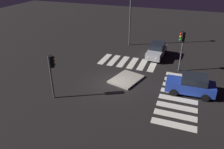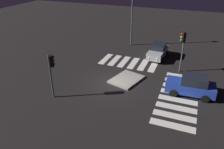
{
  "view_description": "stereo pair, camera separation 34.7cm",
  "coord_description": "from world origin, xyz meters",
  "px_view_note": "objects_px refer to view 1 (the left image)",
  "views": [
    {
      "loc": [
        -16.96,
        -6.23,
        10.3
      ],
      "look_at": [
        0.0,
        0.0,
        1.0
      ],
      "focal_mm": 34.97,
      "sensor_mm": 36.0,
      "label": 1
    },
    {
      "loc": [
        -16.84,
        -6.55,
        10.3
      ],
      "look_at": [
        0.0,
        0.0,
        1.0
      ],
      "focal_mm": 34.97,
      "sensor_mm": 36.0,
      "label": 2
    }
  ],
  "objects_px": {
    "car_silver": "(157,51)",
    "street_lamp": "(131,2)",
    "car_blue": "(191,85)",
    "traffic_light_west": "(52,67)",
    "traffic_light_east": "(182,42)",
    "traffic_island": "(126,79)"
  },
  "relations": [
    {
      "from": "car_blue",
      "to": "street_lamp",
      "type": "bearing_deg",
      "value": -52.21
    },
    {
      "from": "car_blue",
      "to": "traffic_light_east",
      "type": "height_order",
      "value": "traffic_light_east"
    },
    {
      "from": "car_blue",
      "to": "car_silver",
      "type": "bearing_deg",
      "value": -61.28
    },
    {
      "from": "traffic_light_west",
      "to": "car_silver",
      "type": "bearing_deg",
      "value": 15.28
    },
    {
      "from": "car_blue",
      "to": "car_silver",
      "type": "relative_size",
      "value": 1.02
    },
    {
      "from": "car_silver",
      "to": "street_lamp",
      "type": "bearing_deg",
      "value": -122.53
    },
    {
      "from": "car_silver",
      "to": "traffic_light_west",
      "type": "relative_size",
      "value": 1.07
    },
    {
      "from": "car_blue",
      "to": "traffic_light_west",
      "type": "height_order",
      "value": "traffic_light_west"
    },
    {
      "from": "traffic_light_west",
      "to": "street_lamp",
      "type": "distance_m",
      "value": 15.47
    },
    {
      "from": "car_silver",
      "to": "traffic_light_west",
      "type": "xyz_separation_m",
      "value": [
        -11.85,
        6.51,
        2.05
      ]
    },
    {
      "from": "car_blue",
      "to": "car_silver",
      "type": "distance_m",
      "value": 8.39
    },
    {
      "from": "traffic_island",
      "to": "street_lamp",
      "type": "height_order",
      "value": "street_lamp"
    },
    {
      "from": "traffic_light_east",
      "to": "street_lamp",
      "type": "height_order",
      "value": "street_lamp"
    },
    {
      "from": "traffic_light_east",
      "to": "traffic_light_west",
      "type": "relative_size",
      "value": 1.12
    },
    {
      "from": "car_blue",
      "to": "street_lamp",
      "type": "xyz_separation_m",
      "value": [
        10.45,
        8.56,
        4.86
      ]
    },
    {
      "from": "traffic_island",
      "to": "traffic_light_east",
      "type": "distance_m",
      "value": 6.69
    },
    {
      "from": "traffic_light_east",
      "to": "traffic_light_west",
      "type": "bearing_deg",
      "value": 1.82
    },
    {
      "from": "street_lamp",
      "to": "car_blue",
      "type": "bearing_deg",
      "value": -140.68
    },
    {
      "from": "car_silver",
      "to": "car_blue",
      "type": "bearing_deg",
      "value": 34.18
    },
    {
      "from": "car_blue",
      "to": "traffic_light_east",
      "type": "xyz_separation_m",
      "value": [
        4.21,
        1.42,
        2.37
      ]
    },
    {
      "from": "car_silver",
      "to": "street_lamp",
      "type": "height_order",
      "value": "street_lamp"
    },
    {
      "from": "traffic_island",
      "to": "car_silver",
      "type": "distance_m",
      "value": 7.06
    }
  ]
}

